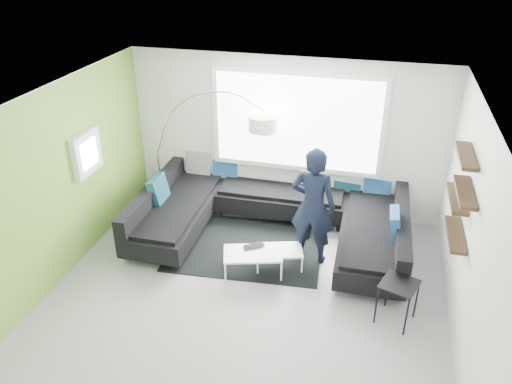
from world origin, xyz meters
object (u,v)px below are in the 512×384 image
laptop (255,248)px  coffee_table (266,260)px  person (313,206)px  sectional_sofa (272,217)px  side_table (397,302)px  arc_lamp (157,152)px

laptop → coffee_table: bearing=-31.8°
person → sectional_sofa: bearing=-24.2°
side_table → person: bearing=139.4°
coffee_table → person: bearing=21.1°
laptop → sectional_sofa: bearing=50.5°
coffee_table → arc_lamp: 2.80m
coffee_table → side_table: 2.02m
person → side_table: bearing=145.4°
coffee_table → side_table: size_ratio=1.83×
sectional_sofa → arc_lamp: bearing=168.0°
arc_lamp → person: arc_lamp is taller
sectional_sofa → laptop: sectional_sofa is taller
sectional_sofa → laptop: size_ratio=11.27×
sectional_sofa → coffee_table: size_ratio=3.90×
arc_lamp → sectional_sofa: bearing=-12.1°
person → coffee_table: bearing=43.8°
coffee_table → laptop: 0.26m
coffee_table → arc_lamp: arc_lamp is taller
coffee_table → laptop: (-0.17, -0.01, 0.19)m
sectional_sofa → arc_lamp: arc_lamp is taller
side_table → sectional_sofa: bearing=142.8°
sectional_sofa → arc_lamp: 2.33m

